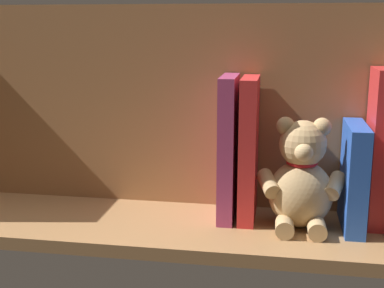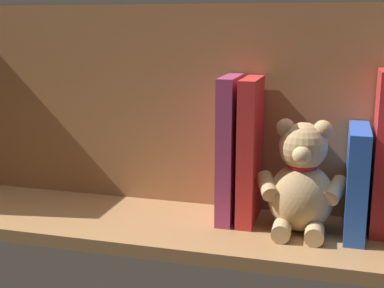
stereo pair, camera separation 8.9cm
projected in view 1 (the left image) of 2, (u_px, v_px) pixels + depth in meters
ground_plane at (192, 227)px, 92.02cm from camera, size 108.84×24.22×2.20cm
shelf_back_panel at (201, 107)px, 97.16cm from camera, size 108.84×1.50×36.67cm
book_3 at (377, 148)px, 87.76cm from camera, size 2.69×9.30×26.34cm
book_4 at (354, 177)px, 87.44cm from camera, size 3.17×13.29×17.43cm
teddy_bear at (301, 180)px, 87.62cm from camera, size 15.06×11.83×18.55cm
book_5 at (249, 150)px, 90.64cm from camera, size 2.78×10.91×24.62cm
book_6 at (228, 148)px, 91.16cm from camera, size 2.68×10.96×24.82cm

